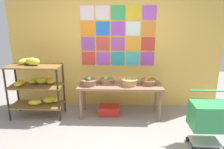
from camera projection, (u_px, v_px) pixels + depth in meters
name	position (u px, v px, depth m)	size (l,w,h in m)	color
back_wall_with_art	(115.00, 46.00, 4.46)	(4.49, 0.07, 2.66)	#E7B44E
banana_shelf_unit	(37.00, 83.00, 4.13)	(1.02, 0.52, 1.20)	black
display_table	(120.00, 89.00, 4.17)	(1.64, 0.56, 0.66)	#91634B
fruit_basket_back_right	(106.00, 80.00, 4.21)	(0.31, 0.31, 0.15)	olive
fruit_basket_back_left	(148.00, 81.00, 4.15)	(0.33, 0.33, 0.16)	olive
fruit_basket_centre	(129.00, 82.00, 4.09)	(0.32, 0.32, 0.15)	tan
fruit_basket_left	(89.00, 81.00, 4.10)	(0.32, 0.32, 0.17)	#896547
produce_crate_under_table	(109.00, 110.00, 4.33)	(0.42, 0.29, 0.18)	red
shopping_cart	(210.00, 118.00, 3.16)	(0.57, 0.42, 0.86)	black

